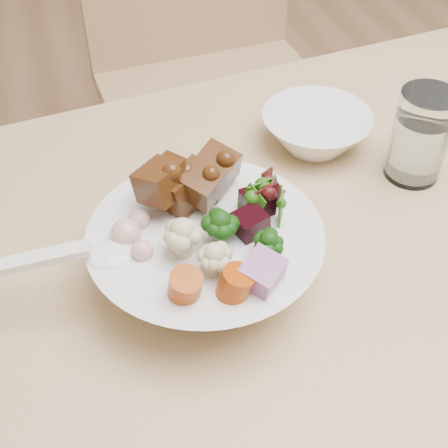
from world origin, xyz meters
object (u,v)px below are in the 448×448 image
object	(u,v)px
side_bowl	(316,130)
food_bowl	(207,252)
chair_far	(209,62)
water_glass	(419,139)

from	to	relation	value
side_bowl	food_bowl	bearing A→B (deg)	-137.26
food_bowl	side_bowl	world-z (taller)	food_bowl
food_bowl	chair_far	bearing A→B (deg)	74.38
chair_far	side_bowl	size ratio (longest dim) A/B	6.42
water_glass	side_bowl	distance (m)	0.14
food_bowl	side_bowl	xyz separation A→B (m)	(0.21, 0.20, -0.02)
side_bowl	chair_far	bearing A→B (deg)	93.28
chair_far	food_bowl	world-z (taller)	chair_far
water_glass	chair_far	bearing A→B (deg)	102.72
chair_far	water_glass	world-z (taller)	chair_far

